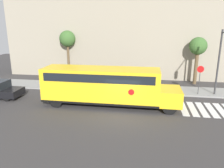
{
  "coord_description": "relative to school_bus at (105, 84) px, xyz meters",
  "views": [
    {
      "loc": [
        1.72,
        -14.79,
        6.39
      ],
      "look_at": [
        -1.07,
        2.18,
        1.68
      ],
      "focal_mm": 35.0,
      "sensor_mm": 36.0,
      "label": 1
    }
  ],
  "objects": [
    {
      "name": "stop_sign",
      "position": [
        8.01,
        3.83,
        0.03
      ],
      "size": [
        0.61,
        0.1,
        2.81
      ],
      "color": "#38383A",
      "rests_on": "ground"
    },
    {
      "name": "sidewalk_strip",
      "position": [
        1.56,
        4.82,
        -1.69
      ],
      "size": [
        44.0,
        3.0,
        0.15
      ],
      "color": "gray",
      "rests_on": "ground"
    },
    {
      "name": "traffic_light",
      "position": [
        9.53,
        3.2,
        2.15
      ],
      "size": [
        0.28,
        2.98,
        5.99
      ],
      "color": "#38383A",
      "rests_on": "ground"
    },
    {
      "name": "school_bus",
      "position": [
        0.0,
        0.0,
        0.0
      ],
      "size": [
        10.86,
        2.57,
        3.06
      ],
      "color": "yellow",
      "rests_on": "ground"
    },
    {
      "name": "ground_plane",
      "position": [
        1.56,
        -1.68,
        -1.76
      ],
      "size": [
        60.0,
        60.0,
        0.0
      ],
      "primitive_type": "plane",
      "color": "#3A3838"
    },
    {
      "name": "tree_far_sidewalk",
      "position": [
        8.52,
        8.16,
        2.24
      ],
      "size": [
        1.87,
        1.87,
        5.11
      ],
      "color": "brown",
      "rests_on": "ground"
    },
    {
      "name": "building_backdrop",
      "position": [
        1.56,
        11.32,
        3.72
      ],
      "size": [
        32.0,
        4.0,
        10.97
      ],
      "color": "#9E937F",
      "rests_on": "ground"
    },
    {
      "name": "tree_near_sidewalk",
      "position": [
        -6.25,
        8.72,
        2.86
      ],
      "size": [
        1.9,
        1.9,
        5.71
      ],
      "color": "brown",
      "rests_on": "ground"
    },
    {
      "name": "crosswalk_stripes",
      "position": [
        8.68,
        0.32,
        -1.76
      ],
      "size": [
        5.4,
        3.2,
        0.01
      ],
      "color": "white",
      "rests_on": "ground"
    }
  ]
}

